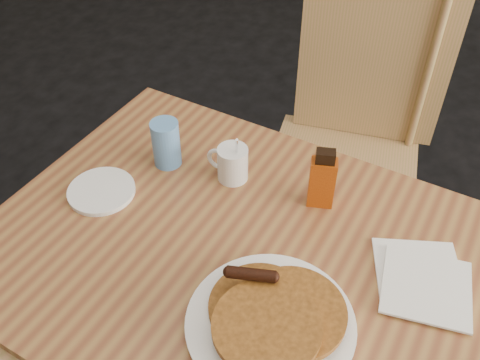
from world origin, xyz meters
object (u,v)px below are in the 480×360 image
at_px(main_table, 265,273).
at_px(blue_tumbler, 166,143).
at_px(coffee_mug, 232,163).
at_px(chair_main_far, 356,125).
at_px(pancake_plate, 271,319).
at_px(syrup_bottle, 322,180).

relative_size(main_table, blue_tumbler, 10.84).
bearing_deg(coffee_mug, chair_main_far, 72.14).
bearing_deg(chair_main_far, coffee_mug, -119.53).
height_order(pancake_plate, coffee_mug, coffee_mug).
bearing_deg(chair_main_far, pancake_plate, -95.40).
bearing_deg(blue_tumbler, chair_main_far, 56.45).
bearing_deg(main_table, pancake_plate, -63.08).
relative_size(pancake_plate, blue_tumbler, 2.62).
xyz_separation_m(syrup_bottle, blue_tumbler, (-0.40, -0.03, -0.01)).
relative_size(chair_main_far, syrup_bottle, 6.53).
xyz_separation_m(chair_main_far, coffee_mug, (-0.19, -0.52, 0.18)).
bearing_deg(chair_main_far, syrup_bottle, -95.32).
relative_size(main_table, chair_main_far, 1.31).
relative_size(coffee_mug, syrup_bottle, 0.90).
distance_m(coffee_mug, blue_tumbler, 0.17).
height_order(coffee_mug, blue_tumbler, coffee_mug).
xyz_separation_m(pancake_plate, syrup_bottle, (-0.03, 0.36, 0.05)).
relative_size(main_table, syrup_bottle, 8.55).
distance_m(pancake_plate, coffee_mug, 0.43).
distance_m(chair_main_far, blue_tumbler, 0.68).
bearing_deg(blue_tumbler, syrup_bottle, 4.17).
height_order(pancake_plate, syrup_bottle, syrup_bottle).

